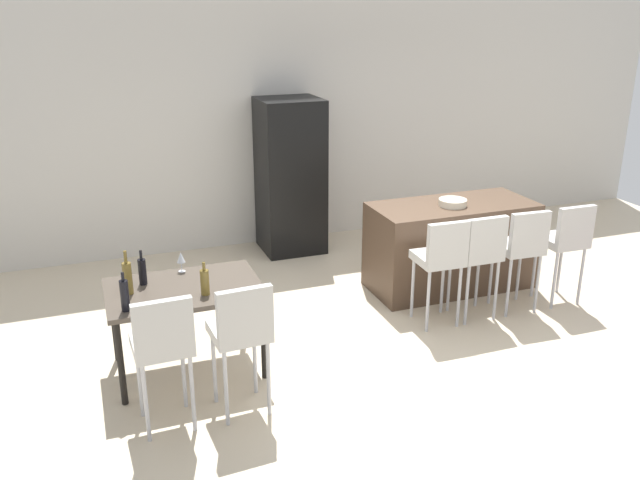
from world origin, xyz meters
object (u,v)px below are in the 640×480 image
(dining_table, at_px, (184,296))
(wine_bottle_end, at_px, (205,282))
(wine_bottle_left, at_px, (125,295))
(dining_chair_far, at_px, (241,328))
(bar_chair_left, at_px, (441,256))
(dining_chair_near, at_px, (163,341))
(fruit_bowl, at_px, (453,203))
(wine_glass_right, at_px, (181,258))
(bar_chair_middle, at_px, (479,250))
(wine_bottle_middle, at_px, (128,277))
(bar_chair_far, at_px, (566,238))
(bar_chair_right, at_px, (521,244))
(refrigerator, at_px, (290,176))
(kitchen_island, at_px, (450,245))
(wine_bottle_inner, at_px, (142,271))

(dining_table, bearing_deg, wine_bottle_end, -55.32)
(wine_bottle_left, bearing_deg, dining_chair_far, -33.37)
(bar_chair_left, bearing_deg, wine_bottle_left, -174.36)
(dining_chair_near, xyz_separation_m, dining_chair_far, (0.55, 0.00, 0.00))
(fruit_bowl, bearing_deg, wine_glass_right, -172.59)
(dining_chair_near, bearing_deg, bar_chair_middle, 14.31)
(bar_chair_left, relative_size, wine_bottle_middle, 2.95)
(bar_chair_left, bearing_deg, bar_chair_far, -0.00)
(bar_chair_right, relative_size, refrigerator, 0.57)
(dining_table, xyz_separation_m, wine_bottle_middle, (-0.42, 0.02, 0.21))
(kitchen_island, bearing_deg, dining_chair_far, -149.75)
(bar_chair_far, xyz_separation_m, refrigerator, (-2.07, 2.43, 0.22))
(bar_chair_middle, bearing_deg, dining_table, 179.89)
(wine_glass_right, bearing_deg, refrigerator, 52.06)
(bar_chair_left, height_order, fruit_bowl, bar_chair_left)
(bar_chair_left, xyz_separation_m, dining_table, (-2.34, 0.01, -0.03))
(wine_bottle_end, height_order, refrigerator, refrigerator)
(bar_chair_far, relative_size, dining_chair_far, 1.00)
(bar_chair_left, distance_m, dining_chair_far, 2.20)
(bar_chair_right, bearing_deg, wine_glass_right, 173.98)
(wine_bottle_left, xyz_separation_m, fruit_bowl, (3.33, 0.98, 0.09))
(wine_bottle_end, bearing_deg, bar_chair_left, 5.00)
(wine_bottle_left, distance_m, wine_bottle_inner, 0.49)
(kitchen_island, distance_m, dining_chair_far, 3.05)
(wine_glass_right, bearing_deg, wine_bottle_end, -79.40)
(bar_chair_middle, height_order, bar_chair_far, same)
(dining_chair_near, xyz_separation_m, wine_glass_right, (0.31, 1.11, 0.17))
(refrigerator, bearing_deg, wine_bottle_left, -128.31)
(wine_glass_right, distance_m, refrigerator, 2.66)
(refrigerator, bearing_deg, dining_chair_far, -113.53)
(bar_chair_right, xyz_separation_m, wine_glass_right, (-3.18, 0.34, 0.17))
(bar_chair_right, distance_m, bar_chair_far, 0.52)
(wine_bottle_inner, relative_size, refrigerator, 0.16)
(bar_chair_right, bearing_deg, fruit_bowl, 116.79)
(bar_chair_left, bearing_deg, refrigerator, 105.32)
(wine_bottle_left, relative_size, wine_bottle_inner, 1.05)
(bar_chair_left, distance_m, dining_table, 2.34)
(wine_bottle_left, bearing_deg, wine_bottle_end, 7.96)
(wine_bottle_inner, bearing_deg, kitchen_island, 10.38)
(dining_chair_near, distance_m, wine_bottle_middle, 0.83)
(wine_bottle_middle, relative_size, fruit_bowl, 1.25)
(bar_chair_left, distance_m, dining_chair_near, 2.73)
(bar_chair_far, bearing_deg, kitchen_island, 137.46)
(bar_chair_middle, xyz_separation_m, fruit_bowl, (0.12, 0.70, 0.26))
(bar_chair_left, xyz_separation_m, wine_bottle_middle, (-2.76, 0.03, 0.18))
(dining_table, xyz_separation_m, wine_glass_right, (0.04, 0.33, 0.20))
(dining_chair_near, height_order, wine_bottle_middle, wine_bottle_middle)
(bar_chair_middle, relative_size, wine_bottle_end, 3.91)
(dining_chair_far, bearing_deg, bar_chair_far, 12.54)
(bar_chair_middle, distance_m, wine_bottle_left, 3.23)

